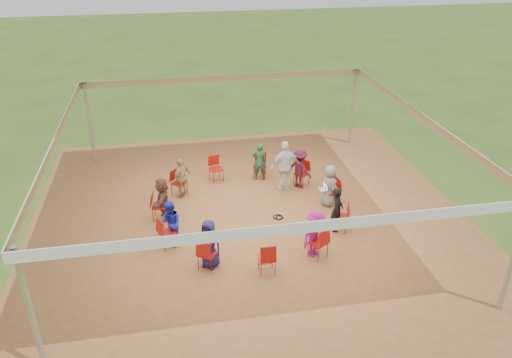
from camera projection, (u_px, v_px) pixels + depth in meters
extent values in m
plane|color=#39581B|center=(250.00, 218.00, 15.13)|extent=(80.00, 80.00, 0.00)
plane|color=brown|center=(250.00, 217.00, 15.13)|extent=(13.00, 13.00, 0.00)
cylinder|color=#B2B2B7|center=(31.00, 313.00, 9.26)|extent=(0.12, 0.12, 3.00)
cylinder|color=#B2B2B7|center=(90.00, 124.00, 18.01)|extent=(0.12, 0.12, 3.00)
cylinder|color=#B2B2B7|center=(353.00, 107.00, 19.63)|extent=(0.12, 0.12, 3.00)
plane|color=silver|center=(249.00, 125.00, 13.76)|extent=(10.30, 10.30, 0.00)
cube|color=white|center=(297.00, 228.00, 9.31)|extent=(10.30, 0.03, 0.24)
cube|color=white|center=(225.00, 78.00, 18.32)|extent=(10.30, 0.03, 0.24)
cube|color=white|center=(55.00, 142.00, 12.98)|extent=(0.03, 10.30, 0.24)
cube|color=white|center=(422.00, 117.00, 14.65)|extent=(0.03, 10.30, 0.24)
imported|color=slate|center=(329.00, 186.00, 15.53)|extent=(0.45, 0.70, 1.35)
imported|color=#3E0F20|center=(300.00, 169.00, 16.60)|extent=(0.89, 0.95, 1.35)
imported|color=#234C2F|center=(260.00, 161.00, 17.11)|extent=(0.57, 0.46, 1.35)
imported|color=tan|center=(182.00, 178.00, 16.01)|extent=(0.83, 0.86, 1.35)
imported|color=brown|center=(163.00, 199.00, 14.76)|extent=(0.66, 1.31, 1.35)
imported|color=#1E25B1|center=(171.00, 224.00, 13.53)|extent=(0.61, 0.75, 1.35)
imported|color=#1D1945|center=(209.00, 244.00, 12.70)|extent=(0.76, 0.67, 1.35)
imported|color=#8C1265|center=(315.00, 234.00, 13.12)|extent=(0.97, 0.83, 1.35)
imported|color=black|center=(337.00, 209.00, 14.23)|extent=(0.50, 0.58, 1.35)
imported|color=silver|center=(285.00, 166.00, 16.29)|extent=(1.10, 0.68, 1.75)
torus|color=black|center=(278.00, 217.00, 15.12)|extent=(0.30, 0.30, 0.03)
torus|color=black|center=(279.00, 218.00, 15.09)|extent=(0.24, 0.24, 0.03)
cube|color=#B7B7BC|center=(322.00, 189.00, 15.51)|extent=(0.23, 0.31, 0.01)
cube|color=#B7B7BC|center=(326.00, 186.00, 15.49)|extent=(0.10, 0.30, 0.19)
cube|color=#CCE0FF|center=(325.00, 186.00, 15.49)|extent=(0.08, 0.26, 0.16)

